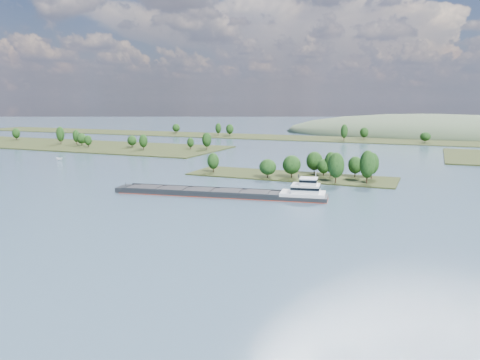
% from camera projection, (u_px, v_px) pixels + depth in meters
% --- Properties ---
extents(ground, '(1800.00, 1800.00, 0.00)m').
position_uv_depth(ground, '(244.00, 201.00, 172.71)').
color(ground, '#354A5B').
rests_on(ground, ground).
extents(tree_island, '(100.00, 30.34, 15.91)m').
position_uv_depth(tree_island, '(306.00, 170.00, 222.70)').
color(tree_island, black).
rests_on(tree_island, ground).
extents(left_bank, '(300.00, 80.00, 16.25)m').
position_uv_depth(left_bank, '(52.00, 144.00, 386.73)').
color(left_bank, black).
rests_on(left_bank, ground).
extents(back_shoreline, '(900.00, 60.00, 15.99)m').
position_uv_depth(back_shoreline, '(367.00, 140.00, 424.38)').
color(back_shoreline, black).
rests_on(back_shoreline, ground).
extents(hill_west, '(320.00, 160.00, 44.00)m').
position_uv_depth(hill_west, '(431.00, 135.00, 495.42)').
color(hill_west, '#3B4C34').
rests_on(hill_west, ground).
extents(cargo_barge, '(84.89, 23.55, 11.41)m').
position_uv_depth(cargo_barge, '(234.00, 193.00, 181.55)').
color(cargo_barge, black).
rests_on(cargo_barge, ground).
extents(motorboat, '(5.17, 1.98, 1.99)m').
position_uv_depth(motorboat, '(59.00, 159.00, 288.03)').
color(motorboat, silver).
rests_on(motorboat, ground).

